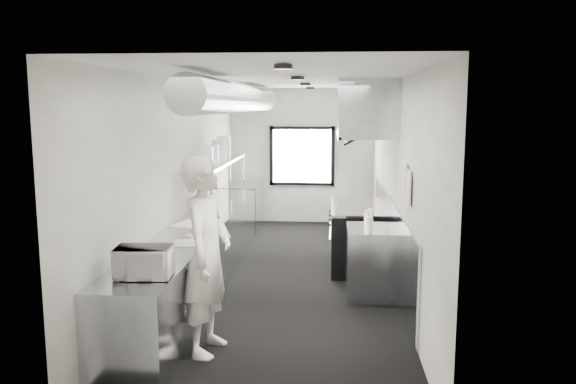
% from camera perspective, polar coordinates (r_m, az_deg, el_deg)
% --- Properties ---
extents(floor, '(3.00, 8.00, 0.01)m').
position_cam_1_polar(floor, '(8.28, -0.07, -8.54)').
color(floor, black).
rests_on(floor, ground).
extents(ceiling, '(3.00, 8.00, 0.01)m').
position_cam_1_polar(ceiling, '(7.92, -0.08, 11.20)').
color(ceiling, silver).
rests_on(ceiling, wall_back).
extents(wall_back, '(3.00, 0.02, 2.80)m').
position_cam_1_polar(wall_back, '(11.95, 1.41, 3.62)').
color(wall_back, silver).
rests_on(wall_back, floor).
extents(wall_front, '(3.00, 0.02, 2.80)m').
position_cam_1_polar(wall_front, '(4.07, -4.46, -6.31)').
color(wall_front, silver).
rests_on(wall_front, floor).
extents(wall_left, '(0.02, 8.00, 2.80)m').
position_cam_1_polar(wall_left, '(8.23, -10.54, 1.19)').
color(wall_left, silver).
rests_on(wall_left, floor).
extents(wall_right, '(0.02, 8.00, 2.80)m').
position_cam_1_polar(wall_right, '(8.01, 10.69, 0.98)').
color(wall_right, silver).
rests_on(wall_right, floor).
extents(wall_cladding, '(0.03, 5.50, 1.10)m').
position_cam_1_polar(wall_cladding, '(8.45, 10.17, -4.47)').
color(wall_cladding, '#9CA3AA').
rests_on(wall_cladding, wall_right).
extents(hvac_duct, '(0.40, 6.40, 0.40)m').
position_cam_1_polar(hvac_duct, '(8.39, -4.70, 9.32)').
color(hvac_duct, '#969A9E').
rests_on(hvac_duct, ceiling).
extents(service_window, '(1.36, 0.05, 1.25)m').
position_cam_1_polar(service_window, '(11.92, 1.40, 3.61)').
color(service_window, white).
rests_on(service_window, wall_back).
extents(exhaust_hood, '(0.81, 2.20, 0.88)m').
position_cam_1_polar(exhaust_hood, '(8.60, 7.67, 8.19)').
color(exhaust_hood, '#9CA3AA').
rests_on(exhaust_hood, ceiling).
extents(prep_counter, '(0.70, 6.00, 0.90)m').
position_cam_1_polar(prep_counter, '(7.86, -8.80, -6.19)').
color(prep_counter, '#9CA3AA').
rests_on(prep_counter, floor).
extents(pass_shelf, '(0.45, 3.00, 0.68)m').
position_cam_1_polar(pass_shelf, '(9.12, -7.08, 2.84)').
color(pass_shelf, '#9CA3AA').
rests_on(pass_shelf, prep_counter).
extents(range, '(0.88, 1.60, 0.94)m').
position_cam_1_polar(range, '(8.82, 7.04, -4.37)').
color(range, black).
rests_on(range, floor).
extents(bottle_station, '(0.65, 0.80, 0.90)m').
position_cam_1_polar(bottle_station, '(7.48, 8.38, -6.94)').
color(bottle_station, '#9CA3AA').
rests_on(bottle_station, floor).
extents(far_work_table, '(0.70, 1.20, 0.90)m').
position_cam_1_polar(far_work_table, '(11.40, -4.60, -1.46)').
color(far_work_table, '#9CA3AA').
rests_on(far_work_table, floor).
extents(notice_sheet_a, '(0.02, 0.28, 0.38)m').
position_cam_1_polar(notice_sheet_a, '(6.80, 11.58, 1.30)').
color(notice_sheet_a, silver).
rests_on(notice_sheet_a, wall_right).
extents(notice_sheet_b, '(0.02, 0.28, 0.38)m').
position_cam_1_polar(notice_sheet_b, '(6.46, 11.95, 0.46)').
color(notice_sheet_b, silver).
rests_on(notice_sheet_b, wall_right).
extents(line_cook, '(0.56, 0.77, 1.97)m').
position_cam_1_polar(line_cook, '(5.71, -8.11, -6.33)').
color(line_cook, silver).
rests_on(line_cook, floor).
extents(microwave, '(0.50, 0.40, 0.28)m').
position_cam_1_polar(microwave, '(5.39, -14.21, -6.79)').
color(microwave, white).
rests_on(microwave, prep_counter).
extents(deli_tub_a, '(0.18, 0.18, 0.10)m').
position_cam_1_polar(deli_tub_a, '(5.84, -15.47, -6.53)').
color(deli_tub_a, '#AEBAAC').
rests_on(deli_tub_a, prep_counter).
extents(deli_tub_b, '(0.18, 0.18, 0.10)m').
position_cam_1_polar(deli_tub_b, '(6.08, -13.97, -5.90)').
color(deli_tub_b, '#AEBAAC').
rests_on(deli_tub_b, prep_counter).
extents(newspaper, '(0.30, 0.37, 0.01)m').
position_cam_1_polar(newspaper, '(6.60, -10.25, -5.03)').
color(newspaper, silver).
rests_on(newspaper, prep_counter).
extents(small_plate, '(0.24, 0.24, 0.02)m').
position_cam_1_polar(small_plate, '(6.94, -9.38, -4.30)').
color(small_plate, white).
rests_on(small_plate, prep_counter).
extents(pastry, '(0.09, 0.09, 0.09)m').
position_cam_1_polar(pastry, '(6.93, -9.40, -3.88)').
color(pastry, tan).
rests_on(pastry, small_plate).
extents(cutting_board, '(0.62, 0.72, 0.02)m').
position_cam_1_polar(cutting_board, '(7.61, -9.12, -3.12)').
color(cutting_board, white).
rests_on(cutting_board, prep_counter).
extents(knife_block, '(0.17, 0.26, 0.26)m').
position_cam_1_polar(knife_block, '(8.39, -8.67, -1.17)').
color(knife_block, '#562C1E').
rests_on(knife_block, prep_counter).
extents(plate_stack_a, '(0.27, 0.27, 0.28)m').
position_cam_1_polar(plate_stack_a, '(8.37, -8.31, 3.50)').
color(plate_stack_a, white).
rests_on(plate_stack_a, pass_shelf).
extents(plate_stack_b, '(0.22, 0.22, 0.28)m').
position_cam_1_polar(plate_stack_b, '(8.73, -7.64, 3.73)').
color(plate_stack_b, white).
rests_on(plate_stack_b, pass_shelf).
extents(plate_stack_c, '(0.30, 0.30, 0.33)m').
position_cam_1_polar(plate_stack_c, '(9.25, -6.91, 4.17)').
color(plate_stack_c, white).
rests_on(plate_stack_c, pass_shelf).
extents(plate_stack_d, '(0.27, 0.27, 0.37)m').
position_cam_1_polar(plate_stack_d, '(9.76, -6.43, 4.51)').
color(plate_stack_d, white).
rests_on(plate_stack_d, pass_shelf).
extents(squeeze_bottle_a, '(0.08, 0.08, 0.20)m').
position_cam_1_polar(squeeze_bottle_a, '(7.10, 8.07, -3.23)').
color(squeeze_bottle_a, white).
rests_on(squeeze_bottle_a, bottle_station).
extents(squeeze_bottle_b, '(0.07, 0.07, 0.16)m').
position_cam_1_polar(squeeze_bottle_b, '(7.22, 7.94, -3.16)').
color(squeeze_bottle_b, white).
rests_on(squeeze_bottle_b, bottle_station).
extents(squeeze_bottle_c, '(0.07, 0.07, 0.18)m').
position_cam_1_polar(squeeze_bottle_c, '(7.39, 7.83, -2.83)').
color(squeeze_bottle_c, white).
rests_on(squeeze_bottle_c, bottle_station).
extents(squeeze_bottle_d, '(0.08, 0.08, 0.20)m').
position_cam_1_polar(squeeze_bottle_d, '(7.52, 7.93, -2.54)').
color(squeeze_bottle_d, white).
rests_on(squeeze_bottle_d, bottle_station).
extents(squeeze_bottle_e, '(0.07, 0.07, 0.20)m').
position_cam_1_polar(squeeze_bottle_e, '(7.63, 8.25, -2.39)').
color(squeeze_bottle_e, white).
rests_on(squeeze_bottle_e, bottle_station).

